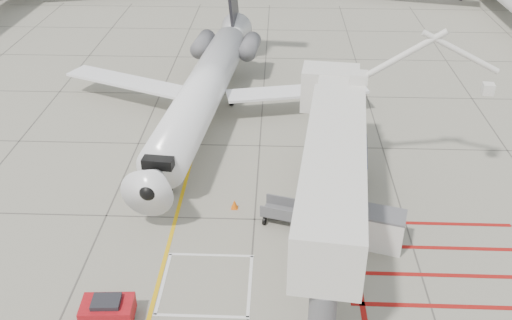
# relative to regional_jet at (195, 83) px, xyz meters

# --- Properties ---
(ground_plane) EXTENTS (260.00, 260.00, 0.00)m
(ground_plane) POSITION_rel_regional_jet_xyz_m (4.22, -13.26, -3.85)
(ground_plane) COLOR gray
(ground_plane) RESTS_ON ground
(regional_jet) EXTENTS (26.23, 31.65, 7.70)m
(regional_jet) POSITION_rel_regional_jet_xyz_m (0.00, 0.00, 0.00)
(regional_jet) COLOR white
(regional_jet) RESTS_ON ground_plane
(jet_bridge) EXTENTS (11.09, 19.82, 7.56)m
(jet_bridge) POSITION_rel_regional_jet_xyz_m (7.97, -11.18, -0.07)
(jet_bridge) COLOR silver
(jet_bridge) RESTS_ON ground_plane
(pushback_tug) EXTENTS (2.25, 1.48, 1.27)m
(pushback_tug) POSITION_rel_regional_jet_xyz_m (-1.65, -16.66, -3.22)
(pushback_tug) COLOR #AA1018
(pushback_tug) RESTS_ON ground_plane
(baggage_cart) EXTENTS (2.26, 1.75, 1.26)m
(baggage_cart) POSITION_rel_regional_jet_xyz_m (5.64, -9.41, -3.22)
(baggage_cart) COLOR #525357
(baggage_cart) RESTS_ON ground_plane
(ground_power_unit) EXTENTS (2.74, 2.04, 1.93)m
(ground_power_unit) POSITION_rel_regional_jet_xyz_m (10.45, -11.09, -2.89)
(ground_power_unit) COLOR white
(ground_power_unit) RESTS_ON ground_plane
(cone_nose) EXTENTS (0.39, 0.39, 0.54)m
(cone_nose) POSITION_rel_regional_jet_xyz_m (3.08, -8.28, -3.58)
(cone_nose) COLOR #DE5C0B
(cone_nose) RESTS_ON ground_plane
(cone_side) EXTENTS (0.38, 0.38, 0.53)m
(cone_side) POSITION_rel_regional_jet_xyz_m (7.69, -9.22, -3.59)
(cone_side) COLOR #E3450B
(cone_side) RESTS_ON ground_plane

